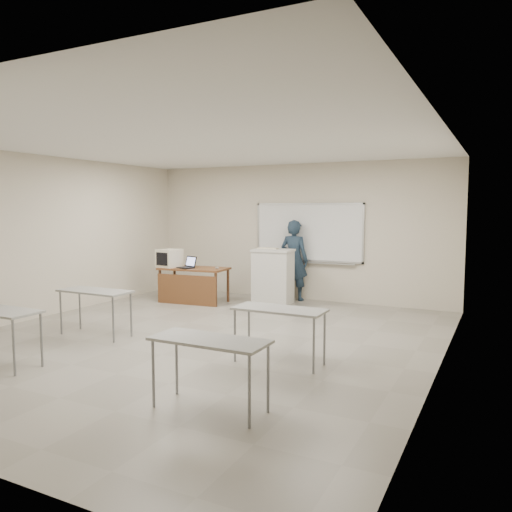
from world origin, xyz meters
The scene contains 10 objects.
floor centered at (0.00, 0.00, -0.01)m, with size 7.00×8.00×0.01m, color gray.
whiteboard centered at (0.30, 3.97, 1.48)m, with size 2.48×0.10×1.31m.
student_desks centered at (0.00, -1.35, 0.67)m, with size 4.40×2.20×0.73m.
instructor_desk centered at (-1.80, 2.49, 0.55)m, with size 1.45×0.73×0.75m.
podium centered at (-0.20, 3.20, 0.58)m, with size 0.82×0.60×1.16m.
crt_monitor centered at (-2.35, 2.48, 0.94)m, with size 0.43×0.47×0.40m.
laptop centered at (-1.90, 2.48, 0.81)m, with size 0.34×0.31×0.25m.
mouse centered at (-1.25, 2.65, 0.77)m, with size 0.09×0.06×0.04m, color #94989B.
keyboard centered at (-0.35, 3.26, 1.17)m, with size 0.44×0.15×0.02m, color beige.
presenter centered at (0.04, 3.80, 0.89)m, with size 0.65×0.43×1.77m, color black.
Camera 1 is at (4.20, -6.32, 2.02)m, focal length 35.00 mm.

